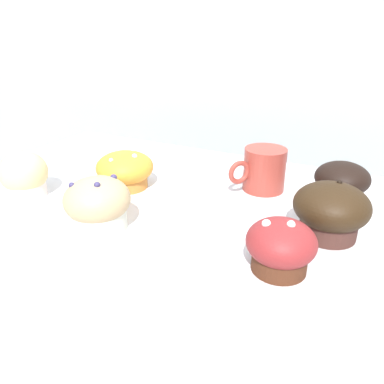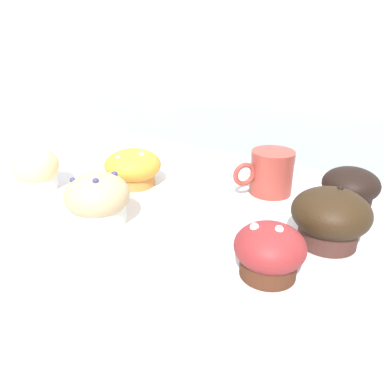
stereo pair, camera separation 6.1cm
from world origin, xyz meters
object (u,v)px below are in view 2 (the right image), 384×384
Objects in this scene: muffin_back_left at (36,169)px; muffin_back_right at (330,217)px; muffin_front_center at (133,168)px; muffin_front_left at (350,189)px; muffin_back_center at (269,251)px; coffee_cup at (271,171)px; muffin_front_right at (98,200)px.

muffin_back_left is 0.78× the size of muffin_back_right.
muffin_front_center is 0.19m from muffin_back_left.
muffin_front_left reaches higher than muffin_front_center.
coffee_cup is at bearing 111.90° from muffin_back_center.
muffin_front_left is at bearing 40.08° from muffin_front_right.
muffin_front_left is 0.93× the size of muffin_front_right.
muffin_front_right is (-0.33, -0.14, -0.00)m from muffin_back_right.
muffin_back_right is 0.19m from coffee_cup.
muffin_front_center is at bearing 40.33° from muffin_back_left.
muffin_front_right is at bearing -124.74° from coffee_cup.
coffee_cup reaches higher than muffin_front_center.
muffin_front_left is at bearing 17.06° from muffin_front_center.
muffin_back_right reaches higher than coffee_cup.
muffin_front_center is 0.38m from muffin_back_center.
muffin_back_left reaches higher than coffee_cup.
muffin_back_center is 0.84× the size of coffee_cup.
muffin_back_center is at bearing 4.11° from muffin_front_right.
muffin_front_center is at bearing 158.68° from muffin_back_center.
muffin_front_left is at bearing 3.46° from coffee_cup.
coffee_cup is at bearing 24.15° from muffin_front_center.
muffin_back_right is 1.03× the size of coffee_cup.
muffin_front_center is at bearing 111.92° from muffin_front_right.
muffin_front_center is 1.03× the size of coffee_cup.
coffee_cup is at bearing 30.72° from muffin_back_left.
muffin_front_right is at bearing -175.89° from muffin_back_center.
muffin_back_right is at bearing -41.38° from coffee_cup.
muffin_front_center is 0.17m from muffin_front_right.
muffin_back_left is (-0.14, -0.12, 0.01)m from muffin_front_center.
muffin_back_left reaches higher than muffin_front_center.
muffin_back_right reaches higher than muffin_back_center.
muffin_back_right is 0.13m from muffin_back_center.
muffin_back_center is (-0.04, -0.26, -0.00)m from muffin_front_left.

